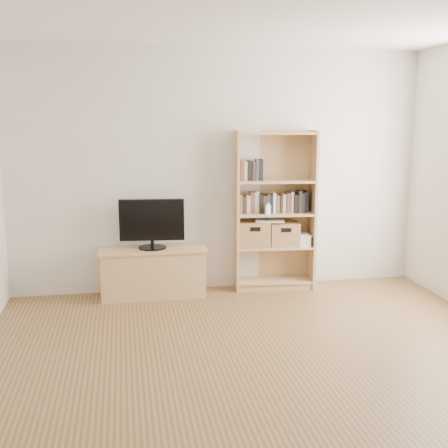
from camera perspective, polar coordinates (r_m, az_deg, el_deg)
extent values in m
cube|color=brown|center=(4.10, 5.79, -16.48)|extent=(4.50, 5.00, 0.01)
cube|color=silver|center=(6.11, -0.48, 5.39)|extent=(4.50, 0.02, 2.60)
cube|color=tan|center=(6.03, -7.21, -4.97)|extent=(1.08, 0.41, 0.50)
cube|color=tan|center=(6.15, 5.21, 1.33)|extent=(0.89, 0.38, 1.74)
cube|color=black|center=(5.90, -7.34, 0.04)|extent=(0.68, 0.12, 0.53)
cube|color=brown|center=(6.15, 5.19, 2.11)|extent=(0.76, 0.19, 0.20)
cube|color=brown|center=(6.08, 3.44, 5.45)|extent=(0.41, 0.18, 0.21)
cube|color=white|center=(6.03, 4.48, 1.46)|extent=(0.06, 0.04, 0.10)
cube|color=#9A6A45|center=(6.15, 3.05, -0.99)|extent=(0.36, 0.31, 0.28)
cube|color=#9A6A45|center=(6.21, 6.14, -1.01)|extent=(0.34, 0.29, 0.26)
cube|color=white|center=(6.13, 4.68, 0.38)|extent=(0.35, 0.28, 0.02)
cube|color=silver|center=(6.27, 7.86, -1.62)|extent=(0.19, 0.26, 0.11)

